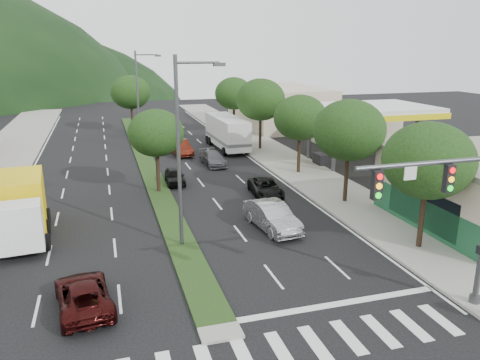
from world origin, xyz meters
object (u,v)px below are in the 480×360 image
object	(u,v)px
suv_maroon	(83,295)
car_queue_c	(181,148)
tree_med_far	(131,92)
streetlight_near	(182,144)
car_queue_a	(175,176)
car_queue_d	(266,188)
box_truck	(22,209)
tree_r_d	(261,100)
streetlight_mid	(140,96)
tree_med_near	(156,133)
sedan_silver	(272,216)
car_queue_b	(213,158)
tree_r_c	(300,118)
tree_r_b	(349,130)
tree_r_e	(234,94)
tree_r_a	(428,161)
motorhome	(227,132)
traffic_signal	(457,203)

from	to	relation	value
suv_maroon	car_queue_c	distance (m)	28.40
tree_med_far	streetlight_near	size ratio (longest dim) A/B	0.69
car_queue_a	car_queue_d	world-z (taller)	car_queue_d
box_truck	streetlight_near	bearing A→B (deg)	150.61
streetlight_near	suv_maroon	world-z (taller)	streetlight_near
tree_r_d	tree_med_far	world-z (taller)	tree_r_d
streetlight_mid	tree_med_near	bearing A→B (deg)	-90.78
sedan_silver	car_queue_b	world-z (taller)	sedan_silver
car_queue_c	streetlight_near	bearing A→B (deg)	-104.44
box_truck	car_queue_a	bearing A→B (deg)	-145.53
tree_r_c	suv_maroon	size ratio (longest dim) A/B	1.45
car_queue_a	sedan_silver	bearing A→B (deg)	-67.69
tree_r_b	tree_r_e	xyz separation A→B (m)	(0.00, 28.00, -0.14)
car_queue_c	tree_r_b	bearing A→B (deg)	-70.59
suv_maroon	car_queue_d	bearing A→B (deg)	-142.98
streetlight_near	sedan_silver	size ratio (longest dim) A/B	2.08
box_truck	tree_r_a	bearing A→B (deg)	153.80
tree_r_a	suv_maroon	world-z (taller)	tree_r_a
car_queue_c	tree_r_e	bearing A→B (deg)	44.68
tree_r_d	car_queue_a	xyz separation A→B (m)	(-10.50, -10.04, -4.58)
motorhome	suv_maroon	bearing A→B (deg)	-117.21
tree_r_d	car_queue_c	size ratio (longest dim) A/B	1.61
suv_maroon	car_queue_b	bearing A→B (deg)	-123.52
car_queue_a	car_queue_b	xyz separation A→B (m)	(4.26, 5.00, 0.01)
traffic_signal	car_queue_a	xyz separation A→B (m)	(-7.53, 21.50, -4.04)
tree_r_e	motorhome	bearing A→B (deg)	-110.37
traffic_signal	car_queue_b	bearing A→B (deg)	97.03
tree_r_e	streetlight_near	size ratio (longest dim) A/B	0.67
tree_r_c	streetlight_near	world-z (taller)	streetlight_near
tree_r_b	car_queue_d	distance (m)	7.12
streetlight_near	car_queue_a	bearing A→B (deg)	83.82
traffic_signal	streetlight_mid	xyz separation A→B (m)	(-8.82, 34.54, 0.94)
suv_maroon	car_queue_d	distance (m)	17.16
streetlight_mid	tree_r_d	bearing A→B (deg)	-14.27
tree_med_far	streetlight_mid	world-z (taller)	streetlight_mid
car_queue_c	box_truck	world-z (taller)	box_truck
car_queue_b	streetlight_near	bearing A→B (deg)	-111.54
sedan_silver	tree_r_b	bearing A→B (deg)	18.76
tree_r_b	streetlight_mid	xyz separation A→B (m)	(-11.79, 21.00, 0.55)
tree_med_far	car_queue_b	xyz separation A→B (m)	(5.76, -19.04, -4.39)
tree_r_d	suv_maroon	distance (m)	32.29
streetlight_near	car_queue_a	distance (m)	13.02
suv_maroon	car_queue_d	size ratio (longest dim) A/B	1.02
tree_med_far	car_queue_c	world-z (taller)	tree_med_far
car_queue_a	tree_r_d	bearing A→B (deg)	46.31
streetlight_mid	car_queue_d	bearing A→B (deg)	-68.59
car_queue_a	tree_r_b	bearing A→B (deg)	-34.58
tree_r_e	motorhome	distance (m)	9.71
traffic_signal	streetlight_mid	bearing A→B (deg)	104.33
tree_med_far	car_queue_a	bearing A→B (deg)	-86.43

